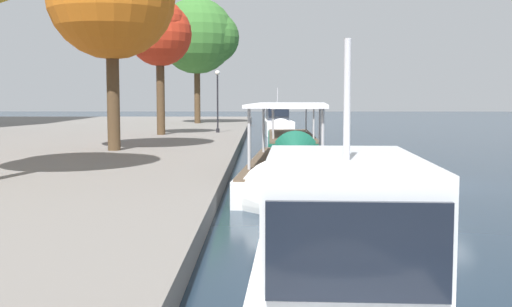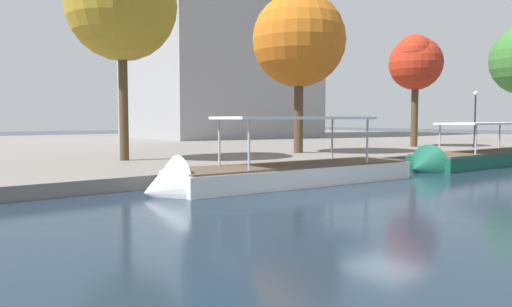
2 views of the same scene
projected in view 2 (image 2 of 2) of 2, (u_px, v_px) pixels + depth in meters
ground_plane at (386, 201)px, 17.17m from camera, size 220.00×220.00×0.00m
dock_promenade at (76, 147)px, 45.05m from camera, size 120.00×55.00×0.58m
tour_boat_2 at (276, 178)px, 21.19m from camera, size 13.24×3.90×4.20m
tour_boat_3 at (479, 160)px, 30.04m from camera, size 14.55×3.00×3.76m
lamp_post at (475, 116)px, 39.24m from camera, size 0.36×0.36×4.59m
tree_0 at (299, 40)px, 32.64m from camera, size 6.34×6.34×10.85m
tree_4 at (416, 62)px, 40.11m from camera, size 4.43×4.43×9.25m
tree_5 at (124, 3)px, 26.88m from camera, size 6.10×6.15×11.74m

